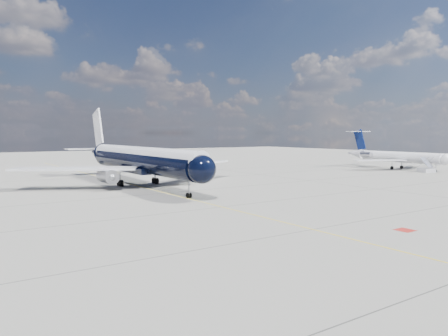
% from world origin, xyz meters
% --- Properties ---
extents(ground, '(320.00, 320.00, 0.00)m').
position_xyz_m(ground, '(0.00, 30.00, 0.00)').
color(ground, gray).
rests_on(ground, ground).
extents(taxiway_centerline, '(0.16, 160.00, 0.01)m').
position_xyz_m(taxiway_centerline, '(0.00, 25.00, 0.00)').
color(taxiway_centerline, yellow).
rests_on(taxiway_centerline, ground).
extents(red_marking, '(1.60, 1.60, 0.01)m').
position_xyz_m(red_marking, '(6.80, -10.00, 0.00)').
color(red_marking, maroon).
rests_on(red_marking, ground).
extents(main_airliner, '(40.38, 49.06, 14.19)m').
position_xyz_m(main_airliner, '(0.71, 36.59, 4.40)').
color(main_airliner, black).
rests_on(main_airliner, ground).
extents(regional_jet, '(25.71, 29.47, 9.99)m').
position_xyz_m(regional_jet, '(67.21, 32.45, 3.15)').
color(regional_jet, white).
rests_on(regional_jet, ground).
extents(boarding_stair, '(3.63, 4.00, 3.61)m').
position_xyz_m(boarding_stair, '(64.53, 22.18, 0.67)').
color(boarding_stair, white).
rests_on(boarding_stair, ground).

